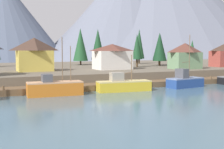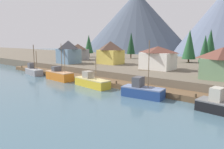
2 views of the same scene
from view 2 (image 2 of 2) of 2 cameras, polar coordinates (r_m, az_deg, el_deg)
name	(u,v)px [view 2 (image 2 of 2)]	position (r m, az deg, el deg)	size (l,w,h in m)	color
ground_plane	(150,76)	(61.95, 10.08, -0.52)	(400.00, 400.00, 1.00)	#476675
dock	(108,82)	(47.45, -1.18, -2.09)	(80.00, 4.00, 1.60)	brown
shoreline_bank	(169,67)	(72.18, 15.03, 2.06)	(400.00, 56.00, 2.50)	#665B4C
mountain_west_peak	(137,21)	(211.72, 6.58, 13.91)	(102.21, 102.21, 55.22)	#475160
fishing_boat_grey	(34,71)	(64.67, -20.21, 0.90)	(7.43, 3.38, 8.55)	gray
fishing_boat_orange	(59,75)	(54.34, -13.91, -0.18)	(8.47, 3.27, 8.97)	#CC6B1E
fishing_boat_yellow	(92,82)	(45.33, -5.50, -1.93)	(9.33, 3.59, 6.15)	gold
fishing_boat_blue	(142,91)	(37.22, 8.08, -4.31)	(7.45, 3.72, 9.76)	navy
fishing_boat_black	(222,105)	(32.58, 27.39, -7.36)	(6.80, 3.46, 6.49)	black
house_blue	(69,52)	(69.18, -11.54, 6.00)	(6.45, 5.73, 7.19)	#6689A8
house_white	(158,58)	(55.00, 12.15, 4.45)	(8.17, 6.05, 5.76)	silver
house_green	(222,63)	(43.92, 27.36, 2.68)	(7.18, 4.65, 6.02)	#6B8E66
house_yellow	(110,52)	(66.13, -0.42, 5.95)	(7.36, 5.65, 6.98)	gold
house_grey	(78,52)	(81.69, -9.07, 6.07)	(6.95, 5.61, 5.94)	gray
conifer_near_left	(89,44)	(94.30, -6.21, 8.09)	(3.84, 3.84, 9.62)	#4C3823
conifer_near_right	(131,43)	(86.33, 5.11, 8.36)	(3.34, 3.34, 10.50)	#4C3823
conifer_mid_left	(189,44)	(74.56, 19.97, 7.57)	(4.36, 4.36, 10.67)	#4C3823
conifer_back_left	(210,44)	(73.95, 24.76, 7.38)	(4.12, 4.12, 10.73)	#4C3823
conifer_far_right	(205,49)	(56.18, 23.57, 6.34)	(2.68, 2.68, 8.57)	#4C3823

